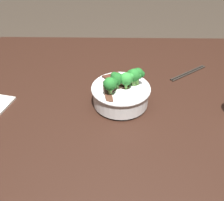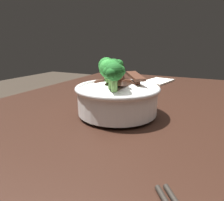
% 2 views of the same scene
% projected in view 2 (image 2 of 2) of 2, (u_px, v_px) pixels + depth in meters
% --- Properties ---
extents(dining_table, '(1.39, 1.05, 0.80)m').
position_uv_depth(dining_table, '(152.00, 163.00, 0.49)').
color(dining_table, black).
rests_on(dining_table, ground).
extents(rice_bowl, '(0.21, 0.21, 0.14)m').
position_uv_depth(rice_bowl, '(117.00, 93.00, 0.48)').
color(rice_bowl, white).
rests_on(rice_bowl, dining_table).
extents(folded_napkin, '(0.19, 0.14, 0.01)m').
position_uv_depth(folded_napkin, '(158.00, 81.00, 0.93)').
color(folded_napkin, silver).
rests_on(folded_napkin, dining_table).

